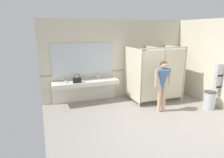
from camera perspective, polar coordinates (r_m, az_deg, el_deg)
The scene contains 13 objects.
ground_plane at distance 5.86m, azimuth 12.88°, elevation -13.35°, with size 5.99×6.05×0.10m, color gray.
wall_back at distance 7.75m, azimuth 2.25°, elevation 5.81°, with size 5.99×0.12×2.97m, color beige.
wall_back_tile_band at distance 7.77m, azimuth 2.40°, elevation 2.57°, with size 5.99×0.01×0.06m, color #9E937F.
vanity_counter at distance 7.24m, azimuth -7.69°, elevation -2.01°, with size 2.36×0.58×0.94m.
mirror_panel at distance 7.24m, azimuth -8.32°, elevation 5.67°, with size 2.26×0.02×1.17m, color silver.
bathroom_stalls at distance 7.48m, azimuth 12.57°, elevation 1.83°, with size 1.85×1.39×2.03m.
paper_towel_dispenser_upper at distance 7.43m, azimuth 28.85°, elevation 2.17°, with size 0.38×0.13×0.44m.
paper_towel_dispenser_lower at distance 7.53m, azimuth 28.39°, elevation -0.85°, with size 0.32×0.13×0.42m.
trash_bin at distance 7.45m, azimuth 26.34°, elevation -5.46°, with size 0.39×0.39×0.60m.
person_standing at distance 6.44m, azimuth 14.46°, elevation -0.27°, with size 0.59×0.41×1.68m.
handbag at distance 6.87m, azimuth -10.07°, elevation -0.23°, with size 0.28×0.11×0.33m.
soap_dispenser at distance 7.36m, azimuth -4.16°, elevation 0.77°, with size 0.07×0.07×0.20m.
paper_cup at distance 6.93m, azimuth -13.16°, elevation -0.84°, with size 0.07×0.07×0.08m, color white.
Camera 1 is at (-2.95, -4.29, 2.65)m, focal length 31.63 mm.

